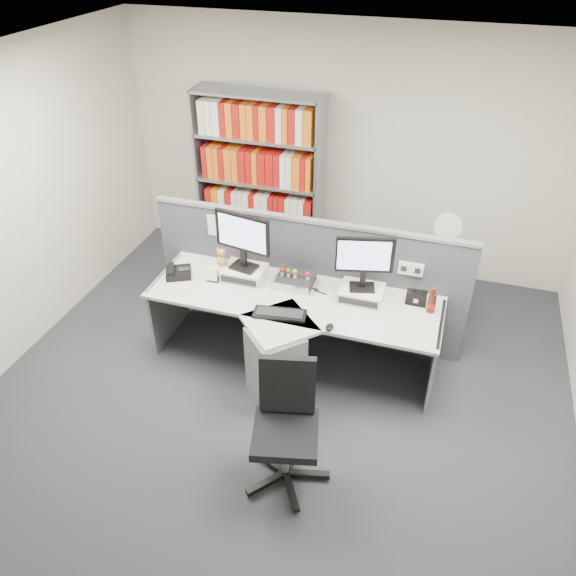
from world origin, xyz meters
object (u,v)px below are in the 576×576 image
(office_chair, at_px, (286,421))
(desk, at_px, (286,335))
(shelving_unit, at_px, (260,184))
(speaker, at_px, (416,298))
(monitor_right, at_px, (364,259))
(keyboard, at_px, (280,314))
(mouse, at_px, (330,327))
(desk_phone, at_px, (178,272))
(desk_calendar, at_px, (213,276))
(monitor_left, at_px, (243,237))
(cola_bottle, at_px, (432,303))
(desk_fan, at_px, (448,229))
(desktop_pc, at_px, (295,280))
(filing_cabinet, at_px, (438,283))

(office_chair, bearing_deg, desk, 107.72)
(shelving_unit, bearing_deg, speaker, -35.89)
(monitor_right, xyz_separation_m, shelving_unit, (-1.47, 1.46, -0.14))
(desk, relative_size, keyboard, 5.58)
(shelving_unit, relative_size, office_chair, 2.04)
(mouse, xyz_separation_m, shelving_unit, (-1.31, 1.98, 0.24))
(desk_phone, xyz_separation_m, desk_calendar, (0.35, 0.02, 0.02))
(monitor_left, bearing_deg, desk_calendar, -150.19)
(cola_bottle, bearing_deg, desk_phone, -176.37)
(cola_bottle, distance_m, desk_fan, 1.05)
(office_chair, bearing_deg, cola_bottle, 58.19)
(monitor_right, bearing_deg, office_chair, -100.13)
(desktop_pc, distance_m, office_chair, 1.48)
(monitor_right, bearing_deg, monitor_left, 180.00)
(monitor_right, relative_size, speaker, 2.86)
(keyboard, height_order, mouse, mouse)
(cola_bottle, bearing_deg, filing_cabinet, 88.60)
(desk_fan, bearing_deg, desk, -130.62)
(shelving_unit, bearing_deg, desktop_pc, -59.22)
(speaker, bearing_deg, monitor_right, -172.67)
(keyboard, relative_size, desk_calendar, 3.56)
(desk, height_order, keyboard, keyboard)
(keyboard, distance_m, filing_cabinet, 1.96)
(desk_phone, bearing_deg, shelving_unit, 82.13)
(desk_phone, relative_size, desk_fan, 0.66)
(monitor_right, distance_m, filing_cabinet, 1.42)
(mouse, bearing_deg, office_chair, -95.88)
(cola_bottle, height_order, desk_fan, desk_fan)
(desk_calendar, bearing_deg, desktop_pc, 12.79)
(monitor_left, distance_m, monitor_right, 1.10)
(cola_bottle, bearing_deg, monitor_right, 178.07)
(monitor_right, height_order, office_chair, monitor_right)
(desk, bearing_deg, office_chair, -72.28)
(keyboard, relative_size, speaker, 2.65)
(desk_phone, bearing_deg, office_chair, -40.29)
(desk_calendar, height_order, speaker, desk_calendar)
(office_chair, bearing_deg, monitor_left, 121.39)
(desktop_pc, xyz_separation_m, desk_phone, (-1.08, -0.19, -0.01))
(speaker, relative_size, shelving_unit, 0.09)
(desk, height_order, monitor_left, monitor_left)
(speaker, bearing_deg, keyboard, -154.26)
(filing_cabinet, bearing_deg, shelving_unit, 167.93)
(desktop_pc, bearing_deg, mouse, -49.69)
(mouse, distance_m, shelving_unit, 2.39)
(desk_fan, xyz_separation_m, office_chair, (-0.88, -2.41, -0.46))
(mouse, distance_m, desk_phone, 1.58)
(cola_bottle, relative_size, shelving_unit, 0.12)
(shelving_unit, height_order, desk_fan, shelving_unit)
(monitor_right, xyz_separation_m, desk_calendar, (-1.35, -0.14, -0.34))
(filing_cabinet, xyz_separation_m, office_chair, (-0.88, -2.41, 0.17))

